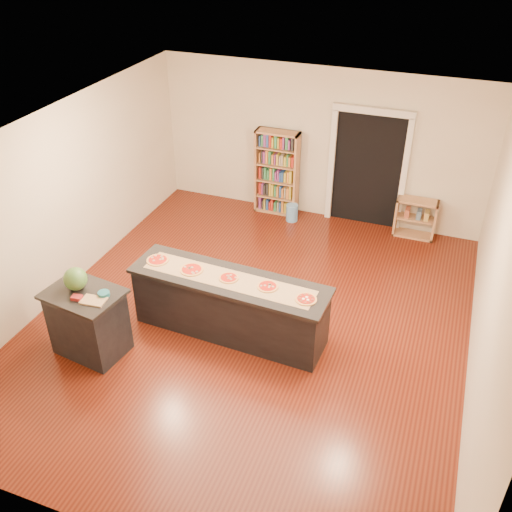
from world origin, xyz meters
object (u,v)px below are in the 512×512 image
at_px(low_shelf, 415,218).
at_px(waste_bin, 292,213).
at_px(kitchen_island, 230,305).
at_px(watermelon, 75,279).
at_px(side_counter, 89,322).
at_px(bookshelf, 277,173).

distance_m(low_shelf, waste_bin, 2.24).
relative_size(kitchen_island, low_shelf, 3.86).
height_order(waste_bin, watermelon, watermelon).
relative_size(side_counter, bookshelf, 0.60).
xyz_separation_m(side_counter, bookshelf, (1.04, 4.63, 0.33)).
distance_m(bookshelf, watermelon, 4.73).
bearing_deg(waste_bin, kitchen_island, -87.37).
bearing_deg(bookshelf, low_shelf, -0.19).
xyz_separation_m(low_shelf, waste_bin, (-2.22, -0.23, -0.20)).
bearing_deg(bookshelf, waste_bin, -31.25).
xyz_separation_m(bookshelf, low_shelf, (2.62, -0.01, -0.45)).
bearing_deg(watermelon, low_shelf, 50.39).
bearing_deg(side_counter, kitchen_island, 40.32).
bearing_deg(side_counter, bookshelf, 85.39).
relative_size(side_counter, waste_bin, 3.00).
height_order(bookshelf, waste_bin, bookshelf).
bearing_deg(waste_bin, watermelon, -109.75).
bearing_deg(watermelon, waste_bin, 70.25).
relative_size(bookshelf, waste_bin, 5.03).
height_order(low_shelf, waste_bin, low_shelf).
distance_m(kitchen_island, waste_bin, 3.40).
height_order(bookshelf, low_shelf, bookshelf).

